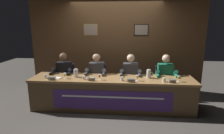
{
  "coord_description": "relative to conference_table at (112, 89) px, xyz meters",
  "views": [
    {
      "loc": [
        0.35,
        -4.08,
        1.92
      ],
      "look_at": [
        0.0,
        0.0,
        0.97
      ],
      "focal_mm": 30.19,
      "sensor_mm": 36.0,
      "label": 1
    }
  ],
  "objects": [
    {
      "name": "ground_plane",
      "position": [
        -0.0,
        0.11,
        -0.5
      ],
      "size": [
        12.0,
        12.0,
        0.0
      ],
      "primitive_type": "plane",
      "color": "#4C4742"
    },
    {
      "name": "wall_back_panelled",
      "position": [
        -0.0,
        1.37,
        0.8
      ],
      "size": [
        4.86,
        0.14,
        2.6
      ],
      "color": "brown",
      "rests_on": "ground_plane"
    },
    {
      "name": "conference_table",
      "position": [
        0.0,
        0.0,
        0.0
      ],
      "size": [
        3.66,
        0.77,
        0.72
      ],
      "color": "olive",
      "rests_on": "ground_plane"
    },
    {
      "name": "chair_far_left",
      "position": [
        -1.26,
        0.68,
        -0.08
      ],
      "size": [
        0.44,
        0.44,
        0.88
      ],
      "color": "black",
      "rests_on": "ground_plane"
    },
    {
      "name": "panelist_far_left",
      "position": [
        -1.26,
        0.48,
        0.2
      ],
      "size": [
        0.51,
        0.48,
        1.21
      ],
      "color": "black",
      "rests_on": "ground_plane"
    },
    {
      "name": "nameplate_far_left",
      "position": [
        -1.28,
        -0.18,
        0.26
      ],
      "size": [
        0.17,
        0.06,
        0.08
      ],
      "color": "white",
      "rests_on": "conference_table"
    },
    {
      "name": "juice_glass_far_left",
      "position": [
        -1.05,
        -0.02,
        0.31
      ],
      "size": [
        0.06,
        0.06,
        0.12
      ],
      "color": "white",
      "rests_on": "conference_table"
    },
    {
      "name": "water_cup_far_left",
      "position": [
        -1.48,
        -0.05,
        0.26
      ],
      "size": [
        0.06,
        0.06,
        0.08
      ],
      "color": "silver",
      "rests_on": "conference_table"
    },
    {
      "name": "chair_center_left",
      "position": [
        -0.42,
        0.68,
        -0.08
      ],
      "size": [
        0.44,
        0.44,
        0.88
      ],
      "color": "black",
      "rests_on": "ground_plane"
    },
    {
      "name": "panelist_center_left",
      "position": [
        -0.42,
        0.48,
        0.2
      ],
      "size": [
        0.51,
        0.48,
        1.21
      ],
      "color": "black",
      "rests_on": "ground_plane"
    },
    {
      "name": "nameplate_center_left",
      "position": [
        -0.42,
        -0.15,
        0.26
      ],
      "size": [
        0.16,
        0.06,
        0.08
      ],
      "color": "white",
      "rests_on": "conference_table"
    },
    {
      "name": "juice_glass_center_left",
      "position": [
        -0.26,
        -0.07,
        0.31
      ],
      "size": [
        0.06,
        0.06,
        0.12
      ],
      "color": "white",
      "rests_on": "conference_table"
    },
    {
      "name": "water_cup_center_left",
      "position": [
        -0.6,
        -0.08,
        0.26
      ],
      "size": [
        0.06,
        0.06,
        0.08
      ],
      "color": "silver",
      "rests_on": "conference_table"
    },
    {
      "name": "chair_center_right",
      "position": [
        0.42,
        0.68,
        -0.08
      ],
      "size": [
        0.44,
        0.44,
        0.88
      ],
      "color": "black",
      "rests_on": "ground_plane"
    },
    {
      "name": "panelist_center_right",
      "position": [
        0.42,
        0.48,
        0.2
      ],
      "size": [
        0.51,
        0.48,
        1.21
      ],
      "color": "black",
      "rests_on": "ground_plane"
    },
    {
      "name": "nameplate_center_right",
      "position": [
        0.42,
        -0.18,
        0.26
      ],
      "size": [
        0.17,
        0.06,
        0.08
      ],
      "color": "white",
      "rests_on": "conference_table"
    },
    {
      "name": "juice_glass_center_right",
      "position": [
        0.55,
        -0.08,
        0.31
      ],
      "size": [
        0.06,
        0.06,
        0.12
      ],
      "color": "white",
      "rests_on": "conference_table"
    },
    {
      "name": "water_cup_center_right",
      "position": [
        0.23,
        -0.09,
        0.26
      ],
      "size": [
        0.06,
        0.06,
        0.08
      ],
      "color": "silver",
      "rests_on": "conference_table"
    },
    {
      "name": "chair_far_right",
      "position": [
        1.26,
        0.68,
        -0.08
      ],
      "size": [
        0.44,
        0.44,
        0.88
      ],
      "color": "black",
      "rests_on": "ground_plane"
    },
    {
      "name": "panelist_far_right",
      "position": [
        1.26,
        0.48,
        0.2
      ],
      "size": [
        0.51,
        0.48,
        1.21
      ],
      "color": "black",
      "rests_on": "ground_plane"
    },
    {
      "name": "nameplate_far_right",
      "position": [
        1.27,
        -0.15,
        0.26
      ],
      "size": [
        0.15,
        0.06,
        0.08
      ],
      "color": "white",
      "rests_on": "conference_table"
    },
    {
      "name": "juice_glass_far_right",
      "position": [
        1.42,
        -0.06,
        0.31
      ],
      "size": [
        0.06,
        0.06,
        0.12
      ],
      "color": "white",
      "rests_on": "conference_table"
    },
    {
      "name": "water_cup_far_right",
      "position": [
        1.11,
        -0.1,
        0.26
      ],
      "size": [
        0.06,
        0.06,
        0.08
      ],
      "color": "silver",
      "rests_on": "conference_table"
    },
    {
      "name": "water_pitcher_left_side",
      "position": [
        -0.82,
        0.1,
        0.32
      ],
      "size": [
        0.15,
        0.1,
        0.21
      ],
      "color": "silver",
      "rests_on": "conference_table"
    },
    {
      "name": "water_pitcher_right_side",
      "position": [
        0.82,
        0.18,
        0.32
      ],
      "size": [
        0.15,
        0.1,
        0.21
      ],
      "color": "silver",
      "rests_on": "conference_table"
    },
    {
      "name": "document_stack_far_left",
      "position": [
        -1.25,
        -0.01,
        0.23
      ],
      "size": [
        0.23,
        0.19,
        0.01
      ],
      "color": "white",
      "rests_on": "conference_table"
    }
  ]
}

